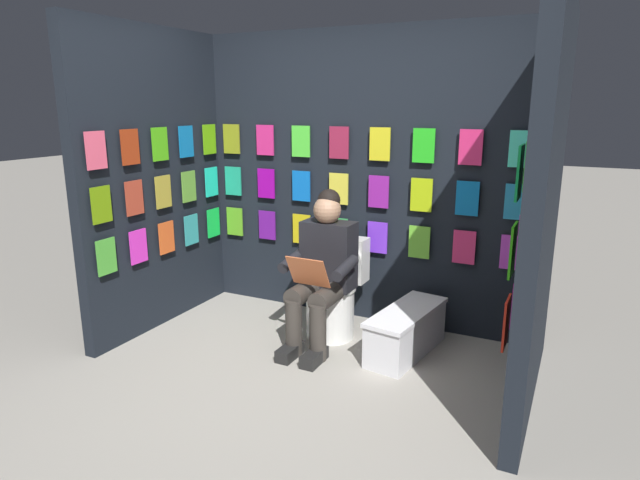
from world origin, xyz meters
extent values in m
plane|color=#9E998E|center=(0.00, 0.00, 0.00)|extent=(30.00, 30.00, 0.00)
cube|color=black|center=(0.00, -1.65, 1.20)|extent=(2.94, 0.10, 2.40)
cube|color=#5DAC22|center=(1.24, -1.57, 0.74)|extent=(0.17, 0.01, 0.26)
cube|color=#671791|center=(0.88, -1.57, 0.74)|extent=(0.17, 0.01, 0.26)
cube|color=gold|center=(0.53, -1.57, 0.74)|extent=(0.17, 0.01, 0.26)
cube|color=green|center=(0.18, -1.57, 0.74)|extent=(0.17, 0.01, 0.26)
cube|color=#7531E9|center=(-0.18, -1.57, 0.74)|extent=(0.17, 0.01, 0.26)
cube|color=#69C532|center=(-0.53, -1.57, 0.74)|extent=(0.17, 0.01, 0.26)
cube|color=#DC2867|center=(-0.88, -1.57, 0.74)|extent=(0.17, 0.01, 0.26)
cube|color=#C339C9|center=(-1.24, -1.57, 0.74)|extent=(0.17, 0.01, 0.26)
cube|color=#1EA47D|center=(1.24, -1.57, 1.12)|extent=(0.17, 0.01, 0.26)
cube|color=#970A9D|center=(0.88, -1.57, 1.12)|extent=(0.17, 0.01, 0.26)
cube|color=blue|center=(0.53, -1.57, 1.12)|extent=(0.17, 0.01, 0.26)
cube|color=yellow|center=(0.18, -1.57, 1.12)|extent=(0.17, 0.01, 0.26)
cube|color=purple|center=(-0.18, -1.57, 1.12)|extent=(0.17, 0.01, 0.26)
cube|color=#ACCD11|center=(-0.53, -1.57, 1.12)|extent=(0.17, 0.01, 0.26)
cube|color=#0968B3|center=(-0.88, -1.57, 1.12)|extent=(0.17, 0.01, 0.26)
cube|color=#1D81B9|center=(-1.24, -1.57, 1.12)|extent=(0.17, 0.01, 0.26)
cube|color=olive|center=(1.24, -1.57, 1.50)|extent=(0.17, 0.01, 0.26)
cube|color=#DA2678|center=(0.88, -1.57, 1.50)|extent=(0.17, 0.01, 0.26)
cube|color=#4CD838|center=(0.53, -1.57, 1.50)|extent=(0.17, 0.01, 0.26)
cube|color=maroon|center=(0.18, -1.57, 1.50)|extent=(0.17, 0.01, 0.26)
cube|color=yellow|center=(-0.18, -1.57, 1.50)|extent=(0.17, 0.01, 0.26)
cube|color=green|center=(-0.53, -1.57, 1.50)|extent=(0.17, 0.01, 0.26)
cube|color=#DD2767|center=(-0.88, -1.57, 1.50)|extent=(0.17, 0.01, 0.26)
cube|color=#41ECC0|center=(-1.24, -1.57, 1.50)|extent=(0.17, 0.01, 0.26)
cube|color=black|center=(-1.47, -0.80, 1.20)|extent=(0.10, 1.60, 2.40)
cube|color=#244EA8|center=(-1.38, -1.44, 0.74)|extent=(0.01, 0.17, 0.26)
cube|color=#BE4036|center=(-1.38, -1.12, 0.74)|extent=(0.01, 0.17, 0.26)
cube|color=yellow|center=(-1.38, -0.80, 0.74)|extent=(0.01, 0.17, 0.26)
cube|color=#A20876|center=(-1.38, -0.48, 0.74)|extent=(0.01, 0.17, 0.26)
cube|color=red|center=(-1.38, -0.17, 0.74)|extent=(0.01, 0.17, 0.26)
cube|color=#4E9D19|center=(-1.38, -1.44, 1.12)|extent=(0.01, 0.17, 0.26)
cube|color=#A3E027|center=(-1.38, -1.12, 1.12)|extent=(0.01, 0.17, 0.26)
cube|color=#E03BDF|center=(-1.38, -0.80, 1.12)|extent=(0.01, 0.17, 0.26)
cube|color=#AD38A8|center=(-1.38, -0.48, 1.12)|extent=(0.01, 0.17, 0.26)
cube|color=#2FB610|center=(-1.38, -0.17, 1.12)|extent=(0.01, 0.17, 0.26)
cube|color=#5D0BB1|center=(-1.38, -1.44, 1.50)|extent=(0.01, 0.17, 0.26)
cube|color=#C9521B|center=(-1.38, -1.12, 1.50)|extent=(0.01, 0.17, 0.26)
cube|color=#BE1B49|center=(-1.38, -0.80, 1.50)|extent=(0.01, 0.17, 0.26)
cube|color=#29CE1B|center=(-1.38, -0.48, 1.50)|extent=(0.01, 0.17, 0.26)
cube|color=#0FA245|center=(-1.38, -0.17, 1.50)|extent=(0.01, 0.17, 0.26)
cube|color=black|center=(1.47, -0.80, 1.20)|extent=(0.10, 1.60, 2.40)
cube|color=green|center=(1.38, -0.17, 0.74)|extent=(0.01, 0.17, 0.26)
cube|color=#EC30CB|center=(1.38, -0.48, 0.74)|extent=(0.01, 0.17, 0.26)
cube|color=orange|center=(1.38, -0.80, 0.74)|extent=(0.01, 0.17, 0.26)
cube|color=teal|center=(1.38, -1.12, 0.74)|extent=(0.01, 0.17, 0.26)
cube|color=#14D647|center=(1.38, -1.44, 0.74)|extent=(0.01, 0.17, 0.26)
cube|color=#66930F|center=(1.38, -0.17, 1.12)|extent=(0.01, 0.17, 0.26)
cube|color=#B13D29|center=(1.38, -0.48, 1.12)|extent=(0.01, 0.17, 0.26)
cube|color=#AF9C32|center=(1.38, -0.80, 1.12)|extent=(0.01, 0.17, 0.26)
cube|color=#62A636|center=(1.38, -1.12, 1.12)|extent=(0.01, 0.17, 0.26)
cube|color=#1DE4BB|center=(1.38, -1.44, 1.12)|extent=(0.01, 0.17, 0.26)
cube|color=#EC5270|center=(1.38, -0.17, 1.50)|extent=(0.01, 0.17, 0.26)
cube|color=#9E3113|center=(1.38, -0.48, 1.50)|extent=(0.01, 0.17, 0.26)
cube|color=#48B816|center=(1.38, -0.80, 1.50)|extent=(0.01, 0.17, 0.26)
cube|color=#0F6EB5|center=(1.38, -1.12, 1.50)|extent=(0.01, 0.17, 0.26)
cube|color=#5EB511|center=(1.38, -1.44, 1.50)|extent=(0.01, 0.17, 0.26)
cylinder|color=white|center=(0.04, -1.11, 0.20)|extent=(0.38, 0.38, 0.40)
cylinder|color=white|center=(0.04, -1.11, 0.41)|extent=(0.41, 0.41, 0.02)
cube|color=white|center=(0.04, -1.37, 0.58)|extent=(0.38, 0.19, 0.36)
cylinder|color=white|center=(0.04, -1.28, 0.58)|extent=(0.39, 0.07, 0.39)
cube|color=black|center=(0.04, -1.08, 0.68)|extent=(0.40, 0.23, 0.52)
sphere|color=tan|center=(0.04, -1.05, 1.04)|extent=(0.21, 0.21, 0.21)
sphere|color=black|center=(0.04, -1.08, 1.11)|extent=(0.17, 0.17, 0.17)
cylinder|color=#38332D|center=(-0.06, -0.88, 0.44)|extent=(0.16, 0.40, 0.15)
cylinder|color=#38332D|center=(0.14, -0.88, 0.44)|extent=(0.16, 0.40, 0.15)
cylinder|color=#38332D|center=(-0.06, -0.70, 0.21)|extent=(0.12, 0.12, 0.42)
cylinder|color=#38332D|center=(0.14, -0.70, 0.21)|extent=(0.12, 0.12, 0.42)
cube|color=black|center=(-0.05, -0.64, 0.04)|extent=(0.11, 0.26, 0.09)
cube|color=black|center=(0.15, -0.64, 0.04)|extent=(0.11, 0.26, 0.09)
cylinder|color=black|center=(-0.18, -0.90, 0.66)|extent=(0.09, 0.31, 0.13)
cylinder|color=black|center=(0.26, -0.90, 0.66)|extent=(0.09, 0.31, 0.13)
cube|color=#CC6538|center=(0.04, -0.74, 0.64)|extent=(0.30, 0.13, 0.23)
cube|color=silver|center=(-0.59, -1.09, 0.16)|extent=(0.40, 0.83, 0.31)
cube|color=white|center=(-0.59, -1.09, 0.33)|extent=(0.42, 0.87, 0.03)
camera|label=1|loc=(-1.66, 2.56, 1.82)|focal=30.65mm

